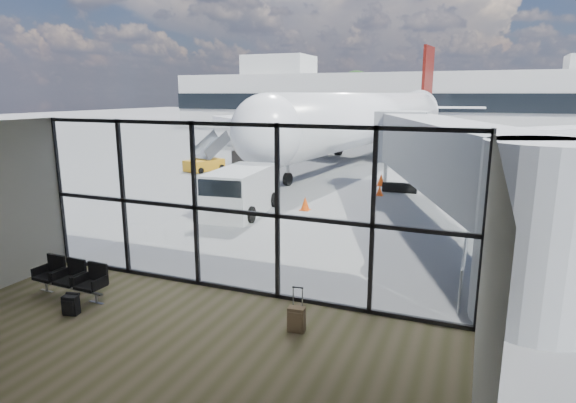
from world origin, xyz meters
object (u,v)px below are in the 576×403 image
Objects in this scene: backpack at (71,305)px; service_van at (240,191)px; airliner at (377,118)px; belt_loader at (253,155)px; mobile_stairs at (205,163)px; suitcase at (296,319)px; seating_row at (73,276)px.

service_van reaches higher than backpack.
belt_loader is (-7.59, -8.12, -2.52)m from airliner.
suitcase is at bearing -35.21° from mobile_stairs.
service_van is 15.52m from belt_loader.
airliner is 12.15× the size of mobile_stairs.
airliner is 22.44m from service_van.
belt_loader is 4.62m from mobile_stairs.
suitcase is 0.23× the size of belt_loader.
service_van is 1.08× the size of belt_loader.
belt_loader is at bearing 93.60° from backpack.
mobile_stairs reaches higher than backpack.
airliner reaches higher than mobile_stairs.
airliner is (0.43, 32.74, 2.92)m from backpack.
belt_loader reaches higher than suitcase.
backpack is at bearing -45.27° from seating_row.
mobile_stairs is (-14.01, 19.04, 0.20)m from suitcase.
seating_row is at bearing 176.87° from suitcase.
backpack is 0.52× the size of suitcase.
belt_loader is at bearing -126.34° from airliner.
belt_loader reaches higher than backpack.
mobile_stairs is (-7.88, 19.36, -0.02)m from seating_row.
mobile_stairs is (-1.54, -4.35, -0.13)m from belt_loader.
seating_row is 6.14m from suitcase.
service_van is at bearing 92.63° from seating_row.
airliner reaches higher than service_van.
belt_loader is at bearing 107.38° from seating_row.
mobile_stairs is at bearing 123.31° from service_van.
belt_loader is (-7.16, 24.62, 0.39)m from backpack.
airliner reaches higher than suitcase.
mobile_stairs reaches higher than suitcase.
belt_loader is (-12.46, 23.39, 0.34)m from suitcase.
backpack is at bearing -90.56° from service_van.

